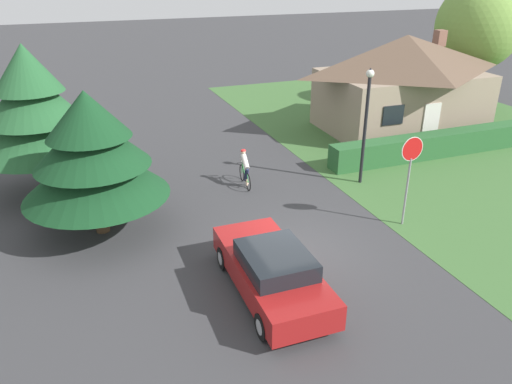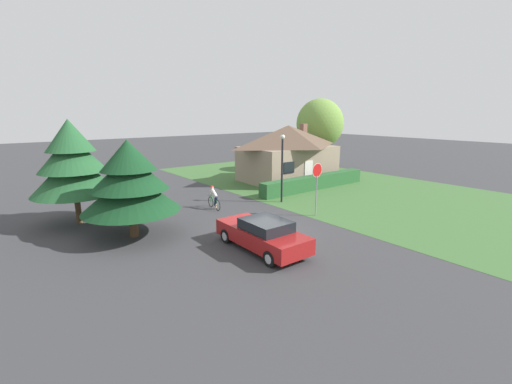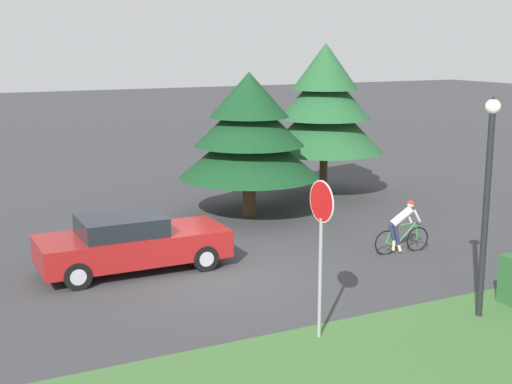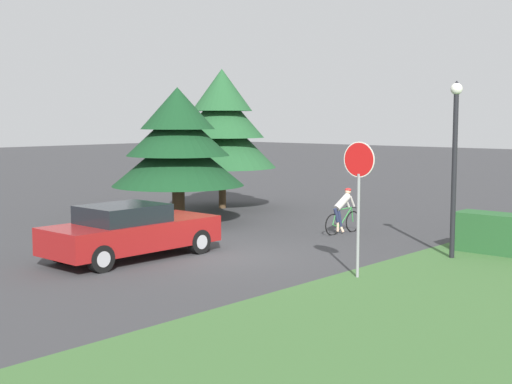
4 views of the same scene
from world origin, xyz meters
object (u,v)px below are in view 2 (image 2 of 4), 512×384
sedan_left_lane (263,234)px  deciduous_tree_right (320,124)px  street_lamp (282,161)px  conifer_tall_near (130,181)px  cottage_house (288,152)px  stop_sign (317,178)px  conifer_tall_far (72,162)px  cyclist (214,198)px

sedan_left_lane → deciduous_tree_right: size_ratio=0.64×
street_lamp → conifer_tall_near: size_ratio=0.98×
cottage_house → stop_sign: (-6.23, -9.02, -0.27)m
conifer_tall_near → conifer_tall_far: bearing=113.1°
conifer_tall_near → street_lamp: bearing=2.3°
stop_sign → street_lamp: 3.64m
cottage_house → conifer_tall_near: cottage_house is taller
sedan_left_lane → conifer_tall_near: 6.75m
cottage_house → stop_sign: cottage_house is taller
street_lamp → cottage_house: bearing=43.9°
conifer_tall_near → deciduous_tree_right: (21.86, 7.75, 2.04)m
stop_sign → deciduous_tree_right: bearing=-139.6°
cyclist → conifer_tall_near: conifer_tall_near is taller
deciduous_tree_right → conifer_tall_near: bearing=-160.5°
street_lamp → conifer_tall_far: conifer_tall_far is taller
cottage_house → deciduous_tree_right: 6.84m
cottage_house → deciduous_tree_right: size_ratio=1.18×
sedan_left_lane → cyclist: (1.78, 6.97, -0.01)m
sedan_left_lane → cyclist: 7.19m
cottage_house → conifer_tall_far: bearing=-172.1°
cottage_house → stop_sign: bearing=-123.2°
conifer_tall_near → stop_sign: bearing=-18.4°
stop_sign → cyclist: bearing=-53.3°
stop_sign → conifer_tall_far: size_ratio=0.55×
cottage_house → cyclist: bearing=-156.7°
cyclist → conifer_tall_near: 6.26m
sedan_left_lane → street_lamp: bearing=-47.4°
cyclist → cottage_house: bearing=-62.7°
cyclist → conifer_tall_far: conifer_tall_far is taller
street_lamp → conifer_tall_near: bearing=-177.7°
stop_sign → conifer_tall_near: 9.99m
conifer_tall_far → stop_sign: bearing=-32.3°
sedan_left_lane → conifer_tall_far: (-5.50, 9.03, 2.61)m
deciduous_tree_right → conifer_tall_far: bearing=-170.6°
conifer_tall_far → street_lamp: bearing=-16.6°
stop_sign → deciduous_tree_right: size_ratio=0.42×
street_lamp → sedan_left_lane: bearing=-138.0°
sedan_left_lane → cyclist: bearing=-13.7°
sedan_left_lane → street_lamp: street_lamp is taller
conifer_tall_near → deciduous_tree_right: bearing=19.5°
cyclist → stop_sign: size_ratio=0.54×
cottage_house → sedan_left_lane: (-11.85, -11.02, -1.78)m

